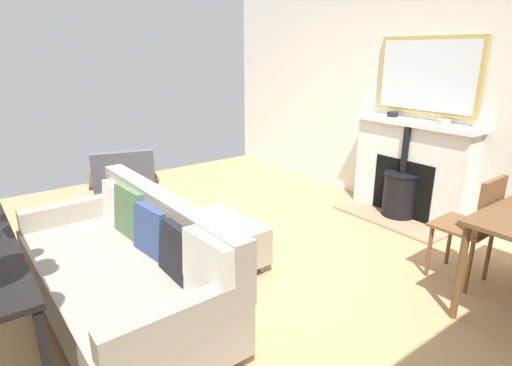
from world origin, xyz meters
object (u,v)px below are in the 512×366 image
object	(u,v)px
mantel_bowl_near	(393,114)
armchair_accent	(124,181)
fireplace	(408,175)
mantel_bowl_far	(444,122)
ottoman	(219,240)
dining_chair_near_fireplace	(475,221)
sofa	(128,268)

from	to	relation	value
mantel_bowl_near	armchair_accent	world-z (taller)	mantel_bowl_near
fireplace	mantel_bowl_far	xyz separation A→B (m)	(-0.04, 0.30, 0.62)
ottoman	dining_chair_near_fireplace	distance (m)	2.03
mantel_bowl_near	dining_chair_near_fireplace	world-z (taller)	mantel_bowl_near
mantel_bowl_near	armchair_accent	xyz separation A→B (m)	(2.59, -1.37, -0.63)
mantel_bowl_far	sofa	distance (m)	3.26
ottoman	dining_chair_near_fireplace	xyz separation A→B (m)	(-1.44, 1.40, 0.28)
fireplace	armchair_accent	distance (m)	3.05
mantel_bowl_far	dining_chair_near_fireplace	world-z (taller)	mantel_bowl_far
mantel_bowl_far	ottoman	distance (m)	2.52
mantel_bowl_near	ottoman	distance (m)	2.46
mantel_bowl_near	mantel_bowl_far	distance (m)	0.60
mantel_bowl_far	ottoman	xyz separation A→B (m)	(2.30, -0.57, -0.85)
armchair_accent	fireplace	bearing A→B (deg)	146.82
mantel_bowl_near	mantel_bowl_far	size ratio (longest dim) A/B	0.90
mantel_bowl_far	ottoman	world-z (taller)	mantel_bowl_far
mantel_bowl_near	sofa	bearing A→B (deg)	4.09
mantel_bowl_near	sofa	xyz separation A→B (m)	(3.15, 0.23, -0.74)
fireplace	ottoman	world-z (taller)	fireplace
sofa	armchair_accent	size ratio (longest dim) A/B	2.38
fireplace	mantel_bowl_far	world-z (taller)	mantel_bowl_far
armchair_accent	mantel_bowl_far	bearing A→B (deg)	142.77
fireplace	mantel_bowl_near	xyz separation A→B (m)	(-0.04, -0.30, 0.62)
dining_chair_near_fireplace	mantel_bowl_near	bearing A→B (deg)	-121.18
ottoman	mantel_bowl_near	bearing A→B (deg)	-179.29
ottoman	armchair_accent	world-z (taller)	armchair_accent
fireplace	dining_chair_near_fireplace	bearing A→B (deg)	53.90
fireplace	ottoman	bearing A→B (deg)	-6.82
mantel_bowl_far	armchair_accent	world-z (taller)	mantel_bowl_far
armchair_accent	dining_chair_near_fireplace	xyz separation A→B (m)	(-1.73, 2.80, 0.06)
fireplace	dining_chair_near_fireplace	xyz separation A→B (m)	(0.82, 1.13, 0.05)
mantel_bowl_far	armchair_accent	size ratio (longest dim) A/B	0.17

